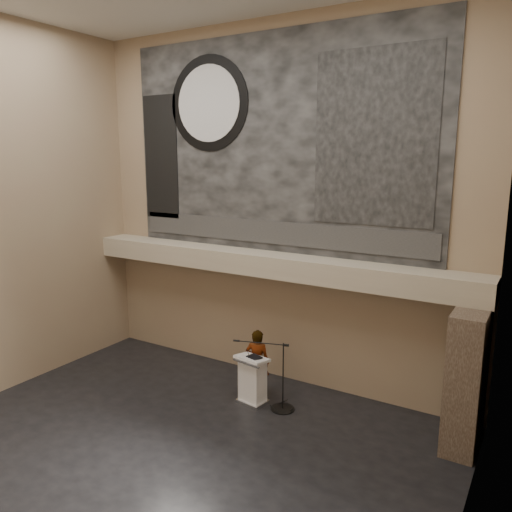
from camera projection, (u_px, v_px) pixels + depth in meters
The scene contains 18 objects.
floor at pixel (168, 452), 9.32m from camera, with size 10.00×10.00×0.00m, color black.
wall_back at pixel (273, 207), 11.84m from camera, with size 10.00×0.02×8.50m, color #90755B.
wall_right at pixel (476, 258), 5.95m from camera, with size 0.02×8.00×8.50m, color #90755B.
soffit at pixel (265, 264), 11.76m from camera, with size 10.00×0.80×0.50m, color tan.
sprinkler_left at pixel (209, 268), 12.59m from camera, with size 0.04×0.04×0.06m, color #B2893D.
sprinkler_right at pixel (339, 286), 10.81m from camera, with size 0.04×0.04×0.06m, color #B2893D.
banner at pixel (273, 145), 11.53m from camera, with size 8.00×0.05×5.00m, color black.
banner_text_strip at pixel (272, 232), 11.90m from camera, with size 7.76×0.02×0.55m, color #2D2D2D.
banner_clock_rim at pixel (209, 104), 12.21m from camera, with size 2.30×2.30×0.02m, color black.
banner_clock_face at pixel (208, 104), 12.19m from camera, with size 1.84×1.84×0.02m, color silver.
banner_building_print at pixel (374, 138), 10.26m from camera, with size 2.60×0.02×3.60m, color black.
banner_brick_print at pixel (161, 157), 13.28m from camera, with size 1.10×0.02×3.20m, color black.
stone_pier at pixel (467, 378), 9.35m from camera, with size 0.60×1.40×2.70m, color #403227.
lectern at pixel (252, 380), 11.08m from camera, with size 0.76×0.60×1.13m.
binder at pixel (254, 357), 10.92m from camera, with size 0.29×0.23×0.04m, color black.
papers at pixel (248, 357), 10.98m from camera, with size 0.21×0.29×0.01m, color silver.
speaker_person at pixel (257, 362), 11.48m from camera, with size 0.57×0.37×1.56m, color white.
mic_stand at pixel (281, 400), 10.88m from camera, with size 1.31×0.60×1.53m.
Camera 1 is at (5.76, -6.35, 5.45)m, focal length 35.00 mm.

